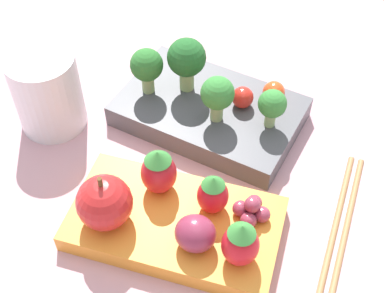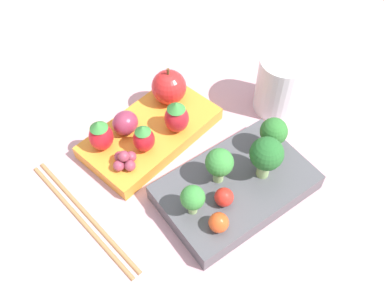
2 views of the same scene
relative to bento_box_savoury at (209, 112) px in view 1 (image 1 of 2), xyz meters
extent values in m
plane|color=#C6939E|center=(0.01, -0.08, -0.01)|extent=(4.00, 4.00, 0.00)
cube|color=#4C4C51|center=(0.00, 0.00, 0.00)|extent=(0.21, 0.15, 0.03)
cube|color=orange|center=(0.01, -0.15, 0.00)|extent=(0.19, 0.11, 0.02)
cylinder|color=#93B770|center=(-0.07, 0.00, 0.02)|extent=(0.01, 0.01, 0.02)
sphere|color=#2D702D|center=(-0.07, 0.00, 0.05)|extent=(0.04, 0.04, 0.04)
cylinder|color=#93B770|center=(0.07, -0.01, 0.02)|extent=(0.01, 0.01, 0.02)
sphere|color=#388438|center=(0.07, -0.01, 0.04)|extent=(0.03, 0.03, 0.03)
cylinder|color=#93B770|center=(0.02, -0.02, 0.02)|extent=(0.01, 0.01, 0.02)
sphere|color=#388438|center=(0.02, -0.02, 0.05)|extent=(0.03, 0.03, 0.03)
cylinder|color=#93B770|center=(-0.03, 0.02, 0.03)|extent=(0.02, 0.02, 0.02)
sphere|color=#236028|center=(-0.03, 0.02, 0.06)|extent=(0.04, 0.04, 0.04)
sphere|color=#DB4C1E|center=(0.06, 0.03, 0.02)|extent=(0.02, 0.02, 0.02)
sphere|color=red|center=(0.03, 0.01, 0.02)|extent=(0.02, 0.02, 0.02)
sphere|color=red|center=(-0.04, -0.17, 0.03)|extent=(0.05, 0.05, 0.05)
cylinder|color=brown|center=(-0.04, -0.17, 0.06)|extent=(0.00, 0.00, 0.01)
ellipsoid|color=red|center=(0.04, -0.12, 0.03)|extent=(0.03, 0.03, 0.04)
cone|color=#388438|center=(0.04, -0.12, 0.05)|extent=(0.02, 0.02, 0.01)
ellipsoid|color=red|center=(-0.01, -0.12, 0.03)|extent=(0.03, 0.03, 0.04)
cone|color=#388438|center=(-0.01, -0.12, 0.05)|extent=(0.03, 0.03, 0.01)
ellipsoid|color=red|center=(0.08, -0.17, 0.03)|extent=(0.03, 0.03, 0.04)
cone|color=#388438|center=(0.08, -0.17, 0.05)|extent=(0.02, 0.02, 0.01)
ellipsoid|color=#892D47|center=(0.04, -0.17, 0.02)|extent=(0.04, 0.03, 0.03)
sphere|color=#93384C|center=(0.09, -0.12, 0.01)|extent=(0.01, 0.01, 0.01)
sphere|color=#93384C|center=(0.08, -0.11, 0.01)|extent=(0.01, 0.01, 0.01)
sphere|color=#93384C|center=(0.07, -0.12, 0.01)|extent=(0.01, 0.01, 0.01)
sphere|color=#93384C|center=(0.08, -0.13, 0.01)|extent=(0.01, 0.01, 0.01)
sphere|color=#93384C|center=(0.08, -0.12, 0.03)|extent=(0.01, 0.01, 0.01)
cylinder|color=silver|center=(-0.16, -0.06, 0.03)|extent=(0.07, 0.07, 0.09)
cylinder|color=#A37547|center=(0.16, -0.11, -0.01)|extent=(0.01, 0.21, 0.01)
cylinder|color=#A37547|center=(0.15, -0.11, -0.01)|extent=(0.01, 0.21, 0.01)
camera|label=1|loc=(0.12, -0.40, 0.41)|focal=50.00mm
camera|label=2|loc=(0.25, 0.17, 0.46)|focal=40.00mm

